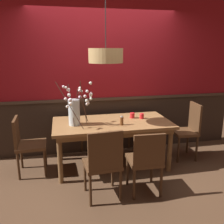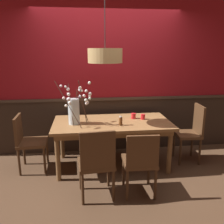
{
  "view_description": "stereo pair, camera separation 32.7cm",
  "coord_description": "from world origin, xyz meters",
  "px_view_note": "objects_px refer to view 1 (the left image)",
  "views": [
    {
      "loc": [
        -0.76,
        -3.54,
        1.85
      ],
      "look_at": [
        0.0,
        0.0,
        0.9
      ],
      "focal_mm": 38.61,
      "sensor_mm": 36.0,
      "label": 1
    },
    {
      "loc": [
        -0.44,
        -3.59,
        1.85
      ],
      "look_at": [
        0.0,
        0.0,
        0.9
      ],
      "focal_mm": 38.61,
      "sensor_mm": 36.0,
      "label": 2
    }
  ],
  "objects_px": {
    "chair_head_east_end": "(189,128)",
    "candle_holder_nearer_edge": "(132,115)",
    "chair_near_side_right": "(146,159)",
    "condiment_bottle": "(122,121)",
    "chair_far_side_left": "(89,121)",
    "chair_near_side_left": "(103,161)",
    "chair_head_west_end": "(26,142)",
    "chair_far_side_right": "(118,120)",
    "pendant_lamp": "(106,56)",
    "dining_table": "(112,127)",
    "candle_holder_nearer_center": "(142,116)",
    "vase_with_blossoms": "(75,111)"
  },
  "relations": [
    {
      "from": "dining_table",
      "to": "candle_holder_nearer_edge",
      "type": "height_order",
      "value": "candle_holder_nearer_edge"
    },
    {
      "from": "chair_far_side_right",
      "to": "condiment_bottle",
      "type": "height_order",
      "value": "condiment_bottle"
    },
    {
      "from": "chair_near_side_left",
      "to": "chair_head_east_end",
      "type": "bearing_deg",
      "value": 28.65
    },
    {
      "from": "chair_head_west_end",
      "to": "candle_holder_nearer_edge",
      "type": "relative_size",
      "value": 9.85
    },
    {
      "from": "candle_holder_nearer_edge",
      "to": "condiment_bottle",
      "type": "bearing_deg",
      "value": -128.71
    },
    {
      "from": "vase_with_blossoms",
      "to": "chair_near_side_right",
      "type": "bearing_deg",
      "value": -44.96
    },
    {
      "from": "chair_head_east_end",
      "to": "pendant_lamp",
      "type": "relative_size",
      "value": 0.87
    },
    {
      "from": "dining_table",
      "to": "condiment_bottle",
      "type": "relative_size",
      "value": 13.07
    },
    {
      "from": "candle_holder_nearer_center",
      "to": "chair_far_side_right",
      "type": "bearing_deg",
      "value": 104.18
    },
    {
      "from": "chair_far_side_right",
      "to": "chair_far_side_left",
      "type": "xyz_separation_m",
      "value": [
        -0.56,
        0.02,
        0.02
      ]
    },
    {
      "from": "chair_near_side_left",
      "to": "vase_with_blossoms",
      "type": "distance_m",
      "value": 0.98
    },
    {
      "from": "chair_head_west_end",
      "to": "vase_with_blossoms",
      "type": "bearing_deg",
      "value": -5.45
    },
    {
      "from": "chair_head_west_end",
      "to": "condiment_bottle",
      "type": "bearing_deg",
      "value": -8.85
    },
    {
      "from": "chair_near_side_right",
      "to": "condiment_bottle",
      "type": "xyz_separation_m",
      "value": [
        -0.15,
        0.67,
        0.32
      ]
    },
    {
      "from": "chair_far_side_right",
      "to": "pendant_lamp",
      "type": "bearing_deg",
      "value": -113.4
    },
    {
      "from": "chair_head_east_end",
      "to": "chair_head_west_end",
      "type": "relative_size",
      "value": 1.1
    },
    {
      "from": "chair_near_side_left",
      "to": "condiment_bottle",
      "type": "distance_m",
      "value": 0.85
    },
    {
      "from": "chair_far_side_left",
      "to": "candle_holder_nearer_edge",
      "type": "height_order",
      "value": "chair_far_side_left"
    },
    {
      "from": "dining_table",
      "to": "chair_head_east_end",
      "type": "bearing_deg",
      "value": 0.53
    },
    {
      "from": "chair_far_side_right",
      "to": "chair_head_west_end",
      "type": "xyz_separation_m",
      "value": [
        -1.62,
        -0.86,
        -0.0
      ]
    },
    {
      "from": "chair_near_side_right",
      "to": "candle_holder_nearer_edge",
      "type": "relative_size",
      "value": 9.7
    },
    {
      "from": "chair_far_side_right",
      "to": "chair_near_side_left",
      "type": "height_order",
      "value": "chair_near_side_left"
    },
    {
      "from": "chair_far_side_left",
      "to": "pendant_lamp",
      "type": "xyz_separation_m",
      "value": [
        0.15,
        -0.98,
        1.24
      ]
    },
    {
      "from": "chair_far_side_left",
      "to": "candle_holder_nearer_center",
      "type": "height_order",
      "value": "chair_far_side_left"
    },
    {
      "from": "condiment_bottle",
      "to": "chair_far_side_left",
      "type": "bearing_deg",
      "value": 108.32
    },
    {
      "from": "dining_table",
      "to": "chair_near_side_right",
      "type": "distance_m",
      "value": 0.93
    },
    {
      "from": "dining_table",
      "to": "candle_holder_nearer_edge",
      "type": "distance_m",
      "value": 0.41
    },
    {
      "from": "chair_head_east_end",
      "to": "chair_far_side_left",
      "type": "relative_size",
      "value": 1.04
    },
    {
      "from": "chair_head_east_end",
      "to": "condiment_bottle",
      "type": "bearing_deg",
      "value": -170.21
    },
    {
      "from": "chair_near_side_left",
      "to": "condiment_bottle",
      "type": "relative_size",
      "value": 6.68
    },
    {
      "from": "chair_head_east_end",
      "to": "candle_holder_nearer_edge",
      "type": "xyz_separation_m",
      "value": [
        -0.98,
        0.12,
        0.25
      ]
    },
    {
      "from": "dining_table",
      "to": "candle_holder_nearer_center",
      "type": "xyz_separation_m",
      "value": [
        0.51,
        0.07,
        0.12
      ]
    },
    {
      "from": "dining_table",
      "to": "chair_head_west_end",
      "type": "height_order",
      "value": "chair_head_west_end"
    },
    {
      "from": "chair_far_side_right",
      "to": "chair_near_side_left",
      "type": "relative_size",
      "value": 0.94
    },
    {
      "from": "chair_head_east_end",
      "to": "pendant_lamp",
      "type": "bearing_deg",
      "value": -175.96
    },
    {
      "from": "chair_far_side_right",
      "to": "condiment_bottle",
      "type": "relative_size",
      "value": 6.27
    },
    {
      "from": "candle_holder_nearer_edge",
      "to": "chair_near_side_left",
      "type": "bearing_deg",
      "value": -123.37
    },
    {
      "from": "vase_with_blossoms",
      "to": "chair_head_west_end",
      "type": "bearing_deg",
      "value": 174.55
    },
    {
      "from": "chair_near_side_right",
      "to": "chair_head_west_end",
      "type": "relative_size",
      "value": 0.98
    },
    {
      "from": "chair_head_east_end",
      "to": "condiment_bottle",
      "type": "relative_size",
      "value": 6.93
    },
    {
      "from": "chair_far_side_right",
      "to": "candle_holder_nearer_center",
      "type": "distance_m",
      "value": 0.88
    },
    {
      "from": "dining_table",
      "to": "chair_head_west_end",
      "type": "bearing_deg",
      "value": 179.18
    },
    {
      "from": "candle_holder_nearer_edge",
      "to": "pendant_lamp",
      "type": "distance_m",
      "value": 1.1
    },
    {
      "from": "chair_near_side_right",
      "to": "condiment_bottle",
      "type": "distance_m",
      "value": 0.76
    },
    {
      "from": "chair_near_side_right",
      "to": "candle_holder_nearer_edge",
      "type": "height_order",
      "value": "chair_near_side_right"
    },
    {
      "from": "chair_near_side_left",
      "to": "candle_holder_nearer_edge",
      "type": "bearing_deg",
      "value": 56.63
    },
    {
      "from": "candle_holder_nearer_edge",
      "to": "pendant_lamp",
      "type": "relative_size",
      "value": 0.08
    },
    {
      "from": "chair_head_west_end",
      "to": "chair_near_side_right",
      "type": "bearing_deg",
      "value": -29.81
    },
    {
      "from": "chair_near_side_right",
      "to": "vase_with_blossoms",
      "type": "bearing_deg",
      "value": 135.04
    },
    {
      "from": "chair_near_side_right",
      "to": "chair_head_east_end",
      "type": "distance_m",
      "value": 1.41
    }
  ]
}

